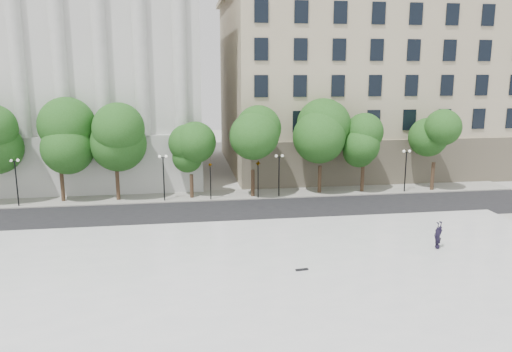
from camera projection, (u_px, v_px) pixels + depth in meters
The scene contains 12 objects.
ground at pixel (263, 305), 26.55m from camera, with size 160.00×160.00×0.00m, color #AEABA4.
plaza at pixel (255, 279), 29.40m from camera, with size 44.00×22.00×0.45m, color white.
street at pixel (230, 212), 43.96m from camera, with size 60.00×8.00×0.02m, color black.
far_sidewalk at pixel (224, 195), 49.75m from camera, with size 60.00×4.00×0.12m, color #A7A49A.
building_west at pixel (68, 65), 58.72m from camera, with size 31.50×27.65×25.60m.
building_east at pixel (367, 79), 64.77m from camera, with size 36.00×26.15×23.00m.
traffic_light_west at pixel (210, 163), 47.15m from camera, with size 0.40×1.60×4.14m.
traffic_light_east at pixel (258, 161), 47.79m from camera, with size 0.85×1.94×4.26m.
person_lying at pixel (437, 245), 33.67m from camera, with size 0.68×0.45×1.88m, color black.
skateboard at pixel (302, 270), 30.07m from camera, with size 0.79×0.20×0.08m, color black.
street_trees at pixel (202, 145), 47.86m from camera, with size 47.01×5.04×7.84m.
lamp_posts at pixel (221, 169), 47.72m from camera, with size 38.21×0.28×4.50m.
Camera 1 is at (-4.02, -24.20, 12.27)m, focal length 35.00 mm.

